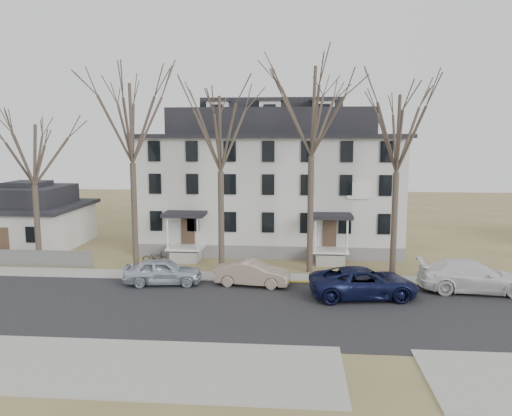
# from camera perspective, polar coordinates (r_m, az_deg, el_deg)

# --- Properties ---
(ground) EXTENTS (120.00, 120.00, 0.00)m
(ground) POSITION_cam_1_polar(r_m,az_deg,el_deg) (24.87, 4.31, -13.25)
(ground) COLOR olive
(ground) RESTS_ON ground
(main_road) EXTENTS (120.00, 10.00, 0.04)m
(main_road) POSITION_cam_1_polar(r_m,az_deg,el_deg) (26.74, 4.35, -11.68)
(main_road) COLOR #27272A
(main_road) RESTS_ON ground
(far_sidewalk) EXTENTS (120.00, 2.00, 0.08)m
(far_sidewalk) POSITION_cam_1_polar(r_m,az_deg,el_deg) (32.45, 4.42, -8.07)
(far_sidewalk) COLOR #A09F97
(far_sidewalk) RESTS_ON ground
(near_sidewalk_left) EXTENTS (20.00, 5.00, 0.08)m
(near_sidewalk_left) POSITION_cam_1_polar(r_m,az_deg,el_deg) (21.85, -18.29, -16.81)
(near_sidewalk_left) COLOR #A09F97
(near_sidewalk_left) RESTS_ON ground
(yellow_curb) EXTENTS (14.00, 0.25, 0.06)m
(yellow_curb) POSITION_cam_1_polar(r_m,az_deg,el_deg) (31.97, 13.51, -8.54)
(yellow_curb) COLOR gold
(yellow_curb) RESTS_ON ground
(boarding_house) EXTENTS (20.80, 12.36, 12.05)m
(boarding_house) POSITION_cam_1_polar(r_m,az_deg,el_deg) (41.32, 1.80, 3.06)
(boarding_house) COLOR slate
(boarding_house) RESTS_ON ground
(small_house) EXTENTS (8.70, 8.70, 5.00)m
(small_house) POSITION_cam_1_polar(r_m,az_deg,el_deg) (45.46, -24.43, -1.18)
(small_house) COLOR silver
(small_house) RESTS_ON ground
(tree_far_left) EXTENTS (8.40, 8.40, 13.72)m
(tree_far_left) POSITION_cam_1_polar(r_m,az_deg,el_deg) (34.78, -14.09, 10.04)
(tree_far_left) COLOR #473B31
(tree_far_left) RESTS_ON ground
(tree_mid_left) EXTENTS (7.80, 7.80, 12.74)m
(tree_mid_left) POSITION_cam_1_polar(r_m,az_deg,el_deg) (33.34, -4.11, 9.08)
(tree_mid_left) COLOR #473B31
(tree_mid_left) RESTS_ON ground
(tree_center) EXTENTS (9.00, 9.00, 14.70)m
(tree_center) POSITION_cam_1_polar(r_m,az_deg,el_deg) (33.02, 6.43, 11.63)
(tree_center) COLOR #473B31
(tree_center) RESTS_ON ground
(tree_mid_right) EXTENTS (7.80, 7.80, 12.74)m
(tree_mid_right) POSITION_cam_1_polar(r_m,az_deg,el_deg) (33.57, 15.92, 8.78)
(tree_mid_right) COLOR #473B31
(tree_mid_right) RESTS_ON ground
(tree_bungalow) EXTENTS (6.60, 6.60, 10.78)m
(tree_bungalow) POSITION_cam_1_polar(r_m,az_deg,el_deg) (37.60, -24.18, 6.02)
(tree_bungalow) COLOR #473B31
(tree_bungalow) RESTS_ON ground
(car_silver) EXTENTS (4.94, 2.47, 1.62)m
(car_silver) POSITION_cam_1_polar(r_m,az_deg,el_deg) (31.48, -10.59, -7.18)
(car_silver) COLOR silver
(car_silver) RESTS_ON ground
(car_tan) EXTENTS (4.72, 2.13, 1.50)m
(car_tan) POSITION_cam_1_polar(r_m,az_deg,el_deg) (30.74, -0.45, -7.52)
(car_tan) COLOR tan
(car_tan) RESTS_ON ground
(car_navy) EXTENTS (6.42, 3.62, 1.69)m
(car_navy) POSITION_cam_1_polar(r_m,az_deg,el_deg) (29.14, 12.21, -8.41)
(car_navy) COLOR #101539
(car_navy) RESTS_ON ground
(car_white) EXTENTS (6.39, 2.91, 1.81)m
(car_white) POSITION_cam_1_polar(r_m,az_deg,el_deg) (32.11, 23.54, -7.25)
(car_white) COLOR white
(car_white) RESTS_ON ground
(bicycle_left) EXTENTS (1.82, 0.72, 0.94)m
(bicycle_left) POSITION_cam_1_polar(r_m,az_deg,el_deg) (36.47, -11.47, -5.62)
(bicycle_left) COLOR black
(bicycle_left) RESTS_ON ground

